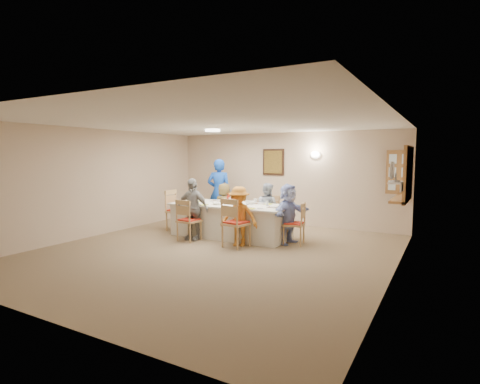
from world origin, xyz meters
The scene contains 49 objects.
ground centered at (0.00, 0.00, 0.00)m, with size 7.00×7.00×0.00m, color brown.
room_walls centered at (0.00, 0.00, 1.51)m, with size 7.00×7.00×7.00m.
wall_picture centered at (-0.30, 3.46, 1.70)m, with size 0.62×0.05×0.72m.
wall_sconce centered at (0.90, 3.44, 1.90)m, with size 0.26×0.09×0.18m, color white.
ceiling_light centered at (-1.00, 1.50, 2.47)m, with size 0.36×0.36×0.05m, color white.
serving_hatch centered at (3.21, 2.40, 1.50)m, with size 0.06×1.50×1.15m, color olive.
hatch_sill centered at (3.09, 2.40, 0.97)m, with size 0.30×1.50×0.05m, color olive.
shutter_door centered at (2.95, 3.16, 1.50)m, with size 0.55×0.04×1.00m, color olive.
fan_shelf centered at (3.13, 1.05, 1.40)m, with size 0.22×0.36×0.03m, color white.
desk_fan centered at (3.10, 1.05, 1.55)m, with size 0.30×0.30×0.28m, color #A5A5A8, non-canonical shape.
dining_table centered at (-0.42, 1.37, 0.38)m, with size 2.79×1.18×0.76m, color silver.
chair_back_left centered at (-1.02, 2.17, 0.47)m, with size 0.45×0.45×0.95m, color tan, non-canonical shape.
chair_back_right centered at (0.18, 2.17, 0.45)m, with size 0.44×0.44×0.91m, color tan, non-canonical shape.
chair_front_left centered at (-1.02, 0.57, 0.46)m, with size 0.44×0.44×0.93m, color tan, non-canonical shape.
chair_front_right centered at (0.18, 0.57, 0.51)m, with size 0.49×0.49×1.02m, color tan, non-canonical shape.
chair_left_end centered at (-1.97, 1.37, 0.51)m, with size 0.49×0.49×1.02m, color tan, non-canonical shape.
chair_right_end centered at (1.13, 1.37, 0.45)m, with size 0.43×0.43×0.90m, color tan, non-canonical shape.
diner_back_left centered at (-1.02, 2.05, 0.59)m, with size 0.60×0.41×1.18m, color brown.
diner_back_right centered at (0.18, 2.05, 0.61)m, with size 0.64×0.52×1.23m, color #9DAAC0.
diner_front_left centered at (-1.02, 0.69, 0.69)m, with size 0.83×0.39×1.38m, color gray.
diner_front_right centered at (0.18, 0.69, 0.62)m, with size 0.87×0.59×1.24m, color orange.
diner_right_end centered at (1.00, 1.37, 0.64)m, with size 0.61×1.25×1.29m, color #A8BBFD.
caregiver centered at (-1.47, 2.52, 0.90)m, with size 0.76×0.63×1.79m, color #1445B4.
placemat_fl centered at (-1.02, 0.95, 0.76)m, with size 0.36×0.27×0.01m, color #472B19.
plate_fl centered at (-1.02, 0.95, 0.77)m, with size 0.26×0.26×0.02m, color white.
napkin_fl centered at (-0.84, 0.90, 0.77)m, with size 0.14×0.14×0.01m, color #E5F934.
placemat_fr centered at (0.18, 0.95, 0.76)m, with size 0.33×0.25×0.01m, color #472B19.
plate_fr centered at (0.18, 0.95, 0.77)m, with size 0.25×0.25×0.02m, color white.
napkin_fr centered at (0.36, 0.90, 0.77)m, with size 0.14×0.14×0.01m, color #E5F934.
placemat_bl centered at (-1.02, 1.79, 0.76)m, with size 0.35×0.26×0.01m, color #472B19.
plate_bl centered at (-1.02, 1.79, 0.77)m, with size 0.22×0.22×0.01m, color white.
napkin_bl centered at (-0.84, 1.74, 0.77)m, with size 0.14×0.14×0.01m, color #E5F934.
placemat_br centered at (0.18, 1.79, 0.76)m, with size 0.32×0.24×0.01m, color #472B19.
plate_br centered at (0.18, 1.79, 0.77)m, with size 0.23×0.23×0.01m, color white.
napkin_br centered at (0.36, 1.74, 0.77)m, with size 0.15×0.15×0.01m, color #E5F934.
placemat_le centered at (-1.52, 1.37, 0.76)m, with size 0.33×0.25×0.01m, color #472B19.
plate_le centered at (-1.52, 1.37, 0.77)m, with size 0.23×0.23×0.01m, color white.
napkin_le centered at (-1.34, 1.32, 0.77)m, with size 0.14×0.14×0.01m, color #E5F934.
placemat_re centered at (0.70, 1.37, 0.76)m, with size 0.33×0.24×0.01m, color #472B19.
plate_re centered at (0.70, 1.37, 0.77)m, with size 0.24×0.24×0.01m, color white.
napkin_re centered at (0.88, 1.32, 0.77)m, with size 0.13×0.13×0.01m, color #E5F934.
teacup_a centered at (-1.21, 1.06, 0.81)m, with size 0.15×0.15×0.09m, color white.
teacup_b centered at (-0.05, 1.90, 0.81)m, with size 0.11×0.11×0.09m, color white.
bowl_a centered at (-0.66, 1.14, 0.79)m, with size 0.27×0.27×0.05m, color white.
bowl_b centered at (-0.04, 1.62, 0.79)m, with size 0.26×0.26×0.07m, color white.
condiment_ketchup centered at (-0.49, 1.37, 0.88)m, with size 0.12×0.12×0.25m, color #AD1F0E.
condiment_brown centered at (-0.41, 1.39, 0.86)m, with size 0.10×0.10×0.20m, color #452112.
condiment_malt centered at (-0.30, 1.33, 0.84)m, with size 0.16×0.16×0.17m, color #452112.
drinking_glass centered at (-0.57, 1.42, 0.82)m, with size 0.07×0.07×0.11m, color silver.
Camera 1 is at (3.93, -6.00, 1.88)m, focal length 28.00 mm.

